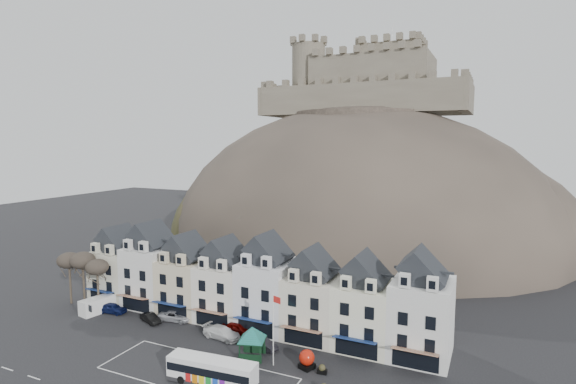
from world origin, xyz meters
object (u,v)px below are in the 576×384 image
object	(u,v)px
flagpole	(274,325)
car_black	(151,318)
bus	(212,370)
bus_shelter	(252,334)
white_van	(97,305)
car_charcoal	(264,344)
car_maroon	(238,328)
red_buoy	(307,359)
car_silver	(176,316)
car_navy	(112,308)
car_white	(222,333)

from	to	relation	value
flagpole	car_black	distance (m)	22.02
bus	bus_shelter	xyz separation A→B (m)	(1.02, 6.81, 1.44)
white_van	car_charcoal	bearing A→B (deg)	10.95
white_van	car_maroon	size ratio (longest dim) A/B	1.14
red_buoy	car_maroon	xyz separation A→B (m)	(-11.82, 4.63, -0.33)
red_buoy	car_silver	size ratio (longest dim) A/B	0.44
bus_shelter	car_navy	xyz separation A→B (m)	(-25.81, 3.32, -2.23)
red_buoy	car_white	distance (m)	13.26
car_white	bus	bearing A→B (deg)	-145.41
car_navy	car_silver	size ratio (longest dim) A/B	0.89
car_white	bus_shelter	bearing A→B (deg)	-108.67
car_silver	bus	bearing A→B (deg)	-138.98
bus	flagpole	world-z (taller)	flagpole
bus_shelter	white_van	world-z (taller)	bus_shelter
flagpole	car_charcoal	bearing A→B (deg)	133.59
car_silver	car_maroon	bearing A→B (deg)	-99.53
bus_shelter	car_black	world-z (taller)	bus_shelter
flagpole	car_charcoal	distance (m)	6.04
bus	car_navy	size ratio (longest dim) A/B	2.26
flagpole	car_charcoal	size ratio (longest dim) A/B	2.21
bus_shelter	white_van	bearing A→B (deg)	158.01
car_black	car_silver	xyz separation A→B (m)	(2.75, 2.07, 0.06)
red_buoy	car_black	size ratio (longest dim) A/B	0.57
car_white	car_maroon	size ratio (longest dim) A/B	1.17
red_buoy	flagpole	world-z (taller)	flagpole
car_white	car_charcoal	xyz separation A→B (m)	(6.40, -0.39, -0.14)
car_black	car_maroon	distance (m)	13.32
car_maroon	white_van	bearing A→B (deg)	92.68
red_buoy	flagpole	distance (m)	5.34
white_van	red_buoy	bearing A→B (deg)	7.45
flagpole	white_van	distance (m)	31.52
car_maroon	car_charcoal	xyz separation A→B (m)	(5.20, -2.50, -0.15)
car_black	red_buoy	bearing A→B (deg)	-75.29
car_charcoal	car_white	bearing A→B (deg)	102.29
bus_shelter	car_white	distance (m)	7.20
car_charcoal	car_maroon	bearing A→B (deg)	80.08
white_van	car_navy	size ratio (longest dim) A/B	1.19
car_silver	car_charcoal	distance (m)	15.80
car_silver	white_van	bearing A→B (deg)	91.71
car_navy	car_white	world-z (taller)	car_white
bus_shelter	car_white	world-z (taller)	bus_shelter
car_black	car_charcoal	xyz separation A→B (m)	(18.35, -0.43, 0.00)
car_silver	car_charcoal	world-z (taller)	car_silver
flagpole	car_white	size ratio (longest dim) A/B	1.60
bus	red_buoy	size ratio (longest dim) A/B	4.58
bus	car_maroon	distance (m)	12.52
car_white	car_black	bearing A→B (deg)	96.31
bus_shelter	white_van	xyz separation A→B (m)	(-27.98, 2.53, -1.85)
car_white	red_buoy	bearing A→B (deg)	-94.42
car_silver	car_charcoal	xyz separation A→B (m)	(15.60, -2.50, -0.06)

